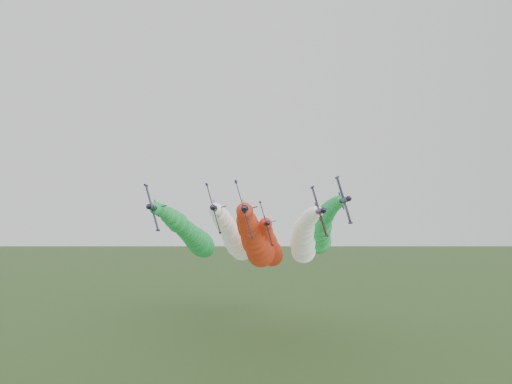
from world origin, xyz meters
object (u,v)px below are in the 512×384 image
at_px(jet_inner_right, 304,240).
at_px(jet_lead, 256,243).
at_px(jet_outer_left, 193,237).
at_px(jet_trail, 269,246).
at_px(jet_outer_right, 320,232).
at_px(jet_inner_left, 235,238).

bearing_deg(jet_inner_right, jet_lead, -141.75).
distance_m(jet_outer_left, jet_trail, 25.94).
distance_m(jet_outer_right, jet_trail, 18.99).
bearing_deg(jet_outer_right, jet_inner_left, -170.37).
xyz_separation_m(jet_lead, jet_inner_right, (15.15, 11.95, 0.33)).
relative_size(jet_inner_left, jet_trail, 1.00).
relative_size(jet_lead, jet_trail, 1.01).
relative_size(jet_lead, jet_inner_left, 1.01).
relative_size(jet_outer_left, jet_trail, 1.00).
xyz_separation_m(jet_inner_left, jet_outer_left, (-13.89, 7.69, 0.44)).
distance_m(jet_inner_right, jet_outer_left, 36.55).
bearing_deg(jet_outer_left, jet_lead, -46.45).
xyz_separation_m(jet_inner_right, jet_outer_right, (6.29, 6.30, 2.67)).
relative_size(jet_inner_right, jet_outer_right, 1.00).
relative_size(jet_inner_left, jet_outer_left, 1.00).
distance_m(jet_inner_right, jet_trail, 17.76).
relative_size(jet_lead, jet_outer_right, 1.01).
height_order(jet_lead, jet_trail, jet_lead).
distance_m(jet_inner_left, jet_outer_right, 28.22).
height_order(jet_inner_right, jet_outer_right, jet_outer_right).
bearing_deg(jet_trail, jet_outer_right, -26.25).
xyz_separation_m(jet_outer_left, jet_outer_right, (41.63, -2.98, 1.66)).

